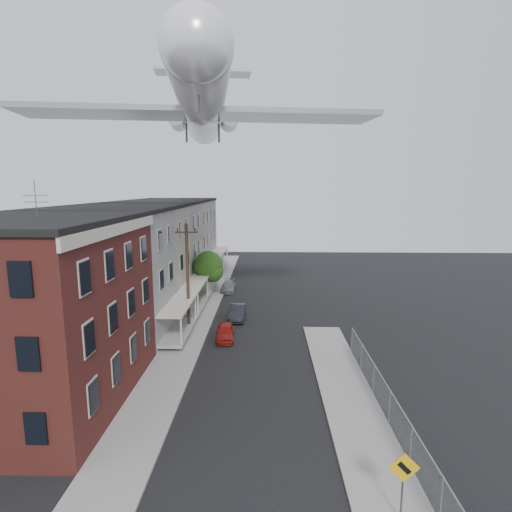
{
  "coord_description": "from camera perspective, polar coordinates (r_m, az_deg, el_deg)",
  "views": [
    {
      "loc": [
        0.8,
        -13.52,
        11.8
      ],
      "look_at": [
        0.27,
        6.46,
        8.38
      ],
      "focal_mm": 28.0,
      "sensor_mm": 36.0,
      "label": 1
    }
  ],
  "objects": [
    {
      "name": "ground",
      "position": [
        17.97,
        -1.64,
        -31.36
      ],
      "size": [
        120.0,
        120.0,
        0.0
      ],
      "primitive_type": "plane",
      "color": "black",
      "rests_on": "ground"
    },
    {
      "name": "sidewalk_left",
      "position": [
        39.82,
        -7.73,
        -7.53
      ],
      "size": [
        3.0,
        62.0,
        0.12
      ],
      "primitive_type": "cube",
      "color": "gray",
      "rests_on": "ground"
    },
    {
      "name": "sidewalk_right",
      "position": [
        23.26,
        13.89,
        -20.91
      ],
      "size": [
        3.0,
        26.0,
        0.12
      ],
      "primitive_type": "cube",
      "color": "gray",
      "rests_on": "ground"
    },
    {
      "name": "curb_left",
      "position": [
        39.61,
        -5.64,
        -7.56
      ],
      "size": [
        0.15,
        62.0,
        0.14
      ],
      "primitive_type": "cube",
      "color": "gray",
      "rests_on": "ground"
    },
    {
      "name": "curb_right",
      "position": [
        23.01,
        10.11,
        -21.11
      ],
      "size": [
        0.15,
        26.0,
        0.14
      ],
      "primitive_type": "cube",
      "color": "gray",
      "rests_on": "ground"
    },
    {
      "name": "corner_building",
      "position": [
        25.08,
        -29.47,
        -6.93
      ],
      "size": [
        10.31,
        12.3,
        12.15
      ],
      "color": "black",
      "rests_on": "ground"
    },
    {
      "name": "row_house_a",
      "position": [
        33.3,
        -21.08,
        -2.51
      ],
      "size": [
        11.98,
        7.0,
        10.3
      ],
      "color": "slate",
      "rests_on": "ground"
    },
    {
      "name": "row_house_b",
      "position": [
        39.72,
        -17.25,
        -0.4
      ],
      "size": [
        11.98,
        7.0,
        10.3
      ],
      "color": "gray",
      "rests_on": "ground"
    },
    {
      "name": "row_house_c",
      "position": [
        46.32,
        -14.5,
        1.12
      ],
      "size": [
        11.98,
        7.0,
        10.3
      ],
      "color": "slate",
      "rests_on": "ground"
    },
    {
      "name": "row_house_d",
      "position": [
        53.02,
        -12.44,
        2.25
      ],
      "size": [
        11.98,
        7.0,
        10.3
      ],
      "color": "gray",
      "rests_on": "ground"
    },
    {
      "name": "row_house_e",
      "position": [
        59.78,
        -10.84,
        3.13
      ],
      "size": [
        11.98,
        7.0,
        10.3
      ],
      "color": "slate",
      "rests_on": "ground"
    },
    {
      "name": "chainlink_fence",
      "position": [
        22.32,
        18.57,
        -19.78
      ],
      "size": [
        0.06,
        18.06,
        1.9
      ],
      "color": "gray",
      "rests_on": "ground"
    },
    {
      "name": "warning_sign",
      "position": [
        16.66,
        20.31,
        -27.49
      ],
      "size": [
        1.1,
        0.11,
        2.8
      ],
      "color": "#515156",
      "rests_on": "ground"
    },
    {
      "name": "utility_pole",
      "position": [
        32.95,
        -9.74,
        -2.92
      ],
      "size": [
        1.8,
        0.26,
        9.0
      ],
      "color": "black",
      "rests_on": "ground"
    },
    {
      "name": "street_tree",
      "position": [
        42.71,
        -6.69,
        -1.63
      ],
      "size": [
        3.22,
        3.2,
        5.2
      ],
      "color": "black",
      "rests_on": "ground"
    },
    {
      "name": "car_near",
      "position": [
        32.1,
        -4.45,
        -10.76
      ],
      "size": [
        1.66,
        3.57,
        1.18
      ],
      "primitive_type": "imported",
      "rotation": [
        0.0,
        0.0,
        0.08
      ],
      "color": "maroon",
      "rests_on": "ground"
    },
    {
      "name": "car_mid",
      "position": [
        36.65,
        -2.65,
        -8.03
      ],
      "size": [
        1.39,
        3.9,
        1.28
      ],
      "primitive_type": "imported",
      "rotation": [
        0.0,
        0.0,
        -0.01
      ],
      "color": "black",
      "rests_on": "ground"
    },
    {
      "name": "car_far",
      "position": [
        46.33,
        -4.0,
        -4.36
      ],
      "size": [
        1.6,
        3.87,
        1.12
      ],
      "primitive_type": "imported",
      "rotation": [
        0.0,
        0.0,
        -0.01
      ],
      "color": "slate",
      "rests_on": "ground"
    },
    {
      "name": "airplane",
      "position": [
        35.18,
        -7.71,
        20.67
      ],
      "size": [
        27.34,
        31.22,
        8.98
      ],
      "color": "white",
      "rests_on": "ground"
    }
  ]
}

